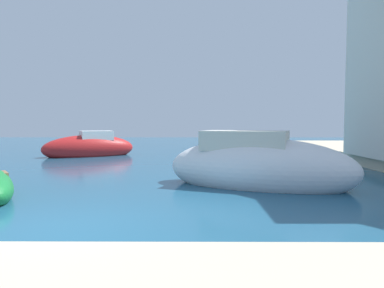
# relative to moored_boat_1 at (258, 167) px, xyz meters

# --- Properties ---
(ground) EXTENTS (80.00, 80.00, 0.00)m
(ground) POSITION_rel_moored_boat_1_xyz_m (-4.49, -4.31, -0.60)
(ground) COLOR #1E5170
(quay_promenade) EXTENTS (44.00, 32.00, 0.50)m
(quay_promenade) POSITION_rel_moored_boat_1_xyz_m (-0.17, -4.68, -0.35)
(quay_promenade) COLOR beige
(quay_promenade) RESTS_ON ground
(moored_boat_1) EXTENTS (6.19, 4.03, 2.15)m
(moored_boat_1) POSITION_rel_moored_boat_1_xyz_m (0.00, 0.00, 0.00)
(moored_boat_1) COLOR white
(moored_boat_1) RESTS_ON ground
(moored_boat_3) EXTENTS (3.03, 5.00, 1.33)m
(moored_boat_3) POSITION_rel_moored_boat_1_xyz_m (-0.38, 7.58, -0.24)
(moored_boat_3) COLOR teal
(moored_boat_3) RESTS_ON ground
(moored_boat_4) EXTENTS (5.51, 4.07, 1.85)m
(moored_boat_4) POSITION_rel_moored_boat_1_xyz_m (-8.17, 9.56, -0.10)
(moored_boat_4) COLOR #B21E1E
(moored_boat_4) RESTS_ON ground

